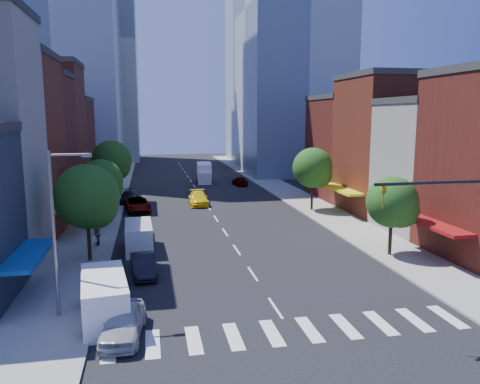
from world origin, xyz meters
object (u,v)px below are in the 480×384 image
object	(u,v)px
parked_car_front	(123,322)
parked_car_rear	(129,197)
cargo_van_near	(104,299)
traffic_car_oncoming	(203,177)
pedestrian_far	(96,234)
traffic_car_far	(240,181)
cargo_van_far	(139,237)
box_truck	(204,173)
taxi	(198,198)
parked_car_third	(138,205)
pedestrian_near	(87,299)
parked_car_second	(143,265)

from	to	relation	value
parked_car_front	parked_car_rear	bearing A→B (deg)	98.55
cargo_van_near	traffic_car_oncoming	world-z (taller)	cargo_van_near
pedestrian_far	cargo_van_near	bearing A→B (deg)	-6.07
parked_car_rear	pedestrian_far	world-z (taller)	pedestrian_far
parked_car_rear	traffic_car_far	bearing A→B (deg)	36.42
cargo_van_far	traffic_car_oncoming	xyz separation A→B (m)	(9.73, 38.99, -0.30)
traffic_car_oncoming	box_truck	bearing A→B (deg)	110.97
taxi	box_truck	distance (m)	19.68
parked_car_third	cargo_van_far	xyz separation A→B (m)	(0.41, -16.23, 0.33)
parked_car_front	parked_car_rear	world-z (taller)	parked_car_front
pedestrian_near	pedestrian_far	world-z (taller)	pedestrian_far
parked_car_front	taxi	world-z (taller)	parked_car_front
parked_car_second	traffic_car_far	distance (m)	42.62
cargo_van_near	box_truck	size ratio (longest dim) A/B	0.75
taxi	traffic_car_oncoming	size ratio (longest dim) A/B	1.10
traffic_car_oncoming	cargo_van_far	bearing A→B (deg)	77.13
parked_car_second	taxi	world-z (taller)	taxi
parked_car_rear	traffic_car_far	xyz separation A→B (m)	(16.67, 11.96, -0.06)
cargo_van_far	traffic_car_far	size ratio (longest dim) A/B	1.31
parked_car_front	cargo_van_far	xyz separation A→B (m)	(0.50, 15.39, 0.32)
parked_car_second	cargo_van_far	world-z (taller)	cargo_van_far
box_truck	traffic_car_far	bearing A→B (deg)	-36.19
taxi	traffic_car_far	world-z (taller)	taxi
pedestrian_near	parked_car_second	bearing A→B (deg)	-28.43
cargo_van_near	traffic_car_far	world-z (taller)	cargo_van_near
parked_car_front	parked_car_third	bearing A→B (deg)	96.70
cargo_van_far	taxi	world-z (taller)	cargo_van_far
cargo_van_far	pedestrian_near	world-z (taller)	cargo_van_far
cargo_van_far	box_truck	bearing A→B (deg)	73.48
cargo_van_far	traffic_car_far	xyz separation A→B (m)	(15.08, 33.81, -0.42)
parked_car_second	parked_car_third	size ratio (longest dim) A/B	0.79
taxi	cargo_van_far	bearing A→B (deg)	-107.67
cargo_van_near	traffic_car_oncoming	xyz separation A→B (m)	(11.31, 52.20, -0.38)
parked_car_second	pedestrian_far	size ratio (longest dim) A/B	2.34
parked_car_third	traffic_car_far	bearing A→B (deg)	40.98
cargo_van_near	traffic_car_far	bearing A→B (deg)	63.25
parked_car_front	pedestrian_far	distance (m)	17.44
cargo_van_near	pedestrian_far	size ratio (longest dim) A/B	3.13
parked_car_third	traffic_car_far	size ratio (longest dim) A/B	1.38
parked_car_third	traffic_car_oncoming	size ratio (longest dim) A/B	1.14
traffic_car_oncoming	pedestrian_far	distance (m)	39.51
cargo_van_near	cargo_van_far	world-z (taller)	cargo_van_near
parked_car_rear	parked_car_front	bearing A→B (deg)	-87.55
traffic_car_far	pedestrian_far	distance (m)	37.06
parked_car_front	parked_car_rear	size ratio (longest dim) A/B	0.90
parked_car_front	pedestrian_near	bearing A→B (deg)	130.32
parked_car_third	pedestrian_near	bearing A→B (deg)	-102.03
parked_car_second	taxi	distance (m)	26.00
parked_car_second	pedestrian_far	xyz separation A→B (m)	(-3.95, 7.98, 0.37)
pedestrian_near	cargo_van_near	bearing A→B (deg)	-136.09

